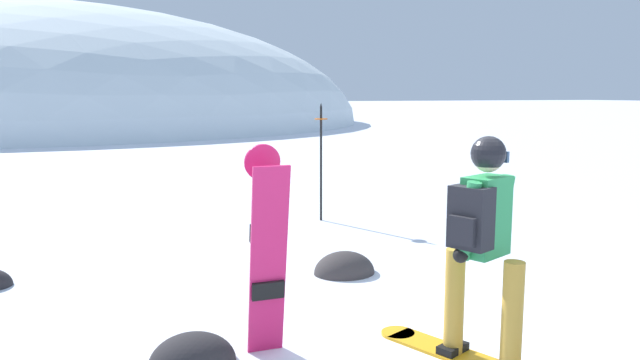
{
  "coord_description": "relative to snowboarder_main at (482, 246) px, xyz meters",
  "views": [
    {
      "loc": [
        -2.36,
        -3.67,
        2.01
      ],
      "look_at": [
        0.1,
        2.86,
        1.0
      ],
      "focal_mm": 33.52,
      "sensor_mm": 36.0,
      "label": 1
    }
  ],
  "objects": [
    {
      "name": "ridge_peak_main",
      "position": [
        -6.25,
        40.37,
        -0.92
      ],
      "size": [
        43.05,
        38.75,
        15.55
      ],
      "color": "silver",
      "rests_on": "ground"
    },
    {
      "name": "snowboarder_main",
      "position": [
        0.0,
        0.0,
        0.0
      ],
      "size": [
        0.9,
        1.71,
        1.71
      ],
      "color": "orange",
      "rests_on": "ground"
    },
    {
      "name": "rock_dark",
      "position": [
        -0.02,
        2.5,
        -0.92
      ],
      "size": [
        0.7,
        0.6,
        0.49
      ],
      "color": "#383333",
      "rests_on": "ground"
    },
    {
      "name": "piste_marker_near",
      "position": [
        0.74,
        5.25,
        0.16
      ],
      "size": [
        0.2,
        0.2,
        1.88
      ],
      "color": "black",
      "rests_on": "ground"
    },
    {
      "name": "spare_snowboard",
      "position": [
        -1.41,
        0.73,
        -0.09
      ],
      "size": [
        0.28,
        0.31,
        1.64
      ],
      "color": "#D11E5B",
      "rests_on": "ground"
    }
  ]
}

